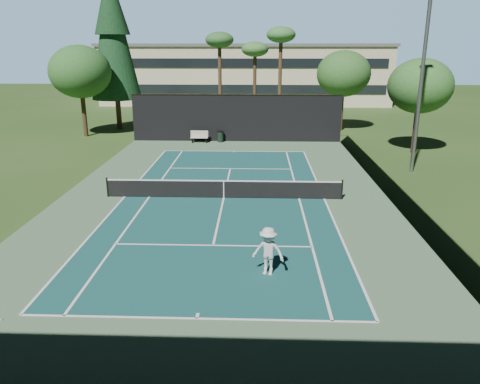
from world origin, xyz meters
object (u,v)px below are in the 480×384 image
object	(u,v)px
tennis_ball_a	(2,320)
tennis_ball_d	(139,171)
player	(268,251)
park_bench	(199,136)
tennis_ball_c	(221,182)
trash_bin	(220,137)
tennis_net	(224,188)
tennis_ball_b	(212,185)

from	to	relation	value
tennis_ball_a	tennis_ball_d	bearing A→B (deg)	90.36
player	tennis_ball_d	world-z (taller)	player
tennis_ball_a	tennis_ball_d	size ratio (longest dim) A/B	1.04
tennis_ball_a	park_bench	xyz separation A→B (m)	(2.75, 27.52, 0.52)
tennis_ball_a	tennis_ball_d	xyz separation A→B (m)	(-0.11, 17.64, -0.00)
tennis_ball_a	tennis_ball_c	size ratio (longest dim) A/B	0.80
tennis_ball_c	trash_bin	bearing A→B (deg)	94.59
tennis_net	tennis_ball_a	xyz separation A→B (m)	(-5.91, -12.18, -0.53)
tennis_ball_d	park_bench	size ratio (longest dim) A/B	0.04
player	tennis_ball_c	distance (m)	12.18
tennis_net	tennis_ball_d	size ratio (longest dim) A/B	220.95
tennis_ball_c	trash_bin	world-z (taller)	trash_bin
player	tennis_ball_b	size ratio (longest dim) A/B	24.96
tennis_ball_c	park_bench	size ratio (longest dim) A/B	0.05
tennis_ball_c	tennis_ball_d	size ratio (longest dim) A/B	1.30
tennis_ball_b	tennis_net	bearing A→B (deg)	-69.92
tennis_net	trash_bin	bearing A→B (deg)	95.00
trash_bin	tennis_ball_b	bearing A→B (deg)	-87.85
tennis_ball_b	trash_bin	size ratio (longest dim) A/B	0.08
tennis_ball_b	tennis_ball_c	distance (m)	0.84
tennis_ball_d	player	bearing A→B (deg)	-60.03
tennis_ball_a	park_bench	distance (m)	27.66
tennis_ball_d	trash_bin	xyz separation A→B (m)	(4.65, 10.18, 0.45)
tennis_net	tennis_ball_d	bearing A→B (deg)	137.79
tennis_net	tennis_ball_c	world-z (taller)	tennis_net
tennis_net	park_bench	bearing A→B (deg)	101.66
tennis_ball_c	tennis_ball_d	distance (m)	6.16
player	park_bench	size ratio (longest dim) A/B	1.21
player	tennis_ball_a	xyz separation A→B (m)	(-8.14, -3.34, -0.88)
tennis_ball_a	tennis_ball_b	distance (m)	15.40
tennis_net	tennis_ball_d	xyz separation A→B (m)	(-6.02, 5.46, -0.53)
tennis_net	tennis_ball_c	bearing A→B (deg)	96.68
tennis_net	trash_bin	xyz separation A→B (m)	(-1.37, 15.64, -0.08)
tennis_net	park_bench	size ratio (longest dim) A/B	8.60
tennis_ball_d	park_bench	bearing A→B (deg)	73.88
tennis_ball_b	park_bench	distance (m)	13.18
tennis_ball_a	tennis_ball_b	size ratio (longest dim) A/B	0.84
player	tennis_ball_a	bearing A→B (deg)	-141.56
tennis_ball_a	tennis_ball_c	world-z (taller)	tennis_ball_c
tennis_ball_a	park_bench	bearing A→B (deg)	84.30
player	tennis_ball_d	distance (m)	16.53
tennis_net	tennis_ball_d	world-z (taller)	tennis_net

